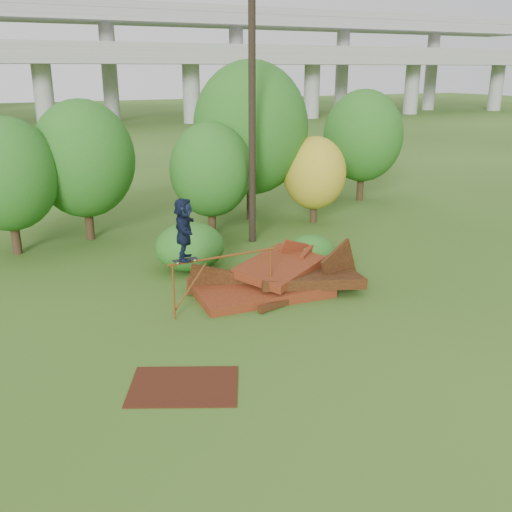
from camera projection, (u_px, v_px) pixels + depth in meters
name	position (u px, v px, depth m)	size (l,w,h in m)	color
ground	(314.00, 328.00, 15.66)	(240.00, 240.00, 0.00)	#2D5116
scrap_pile	(278.00, 280.00, 18.20)	(5.69, 3.45, 1.87)	#501E0E
grind_rail	(224.00, 269.00, 16.51)	(3.43, 0.21, 1.67)	brown
skateboard	(185.00, 260.00, 15.83)	(0.72, 0.22, 0.07)	black
skater	(184.00, 229.00, 15.55)	(1.61, 0.51, 1.74)	black
flat_plate	(184.00, 386.00, 12.76)	(2.40, 1.72, 0.03)	#3C180C
tree_0	(7.00, 175.00, 20.97)	(3.68, 3.68, 5.18)	black
tree_1	(83.00, 159.00, 22.78)	(4.09, 4.09, 5.69)	black
tree_2	(211.00, 170.00, 23.40)	(3.39, 3.39, 4.77)	black
tree_3	(251.00, 129.00, 25.62)	(5.19, 5.19, 7.19)	black
tree_4	(314.00, 173.00, 25.67)	(2.86, 2.86, 3.94)	black
tree_5	(363.00, 136.00, 29.77)	(4.13, 4.13, 5.81)	black
shrub_left	(190.00, 247.00, 19.94)	(2.45, 2.26, 1.70)	#1B5015
shrub_right	(311.00, 252.00, 20.08)	(1.75, 1.60, 1.24)	#1B5015
utility_pole	(252.00, 104.00, 21.80)	(1.40, 0.28, 10.82)	black
freeway_overpass	(35.00, 36.00, 66.23)	(160.00, 15.00, 13.70)	gray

